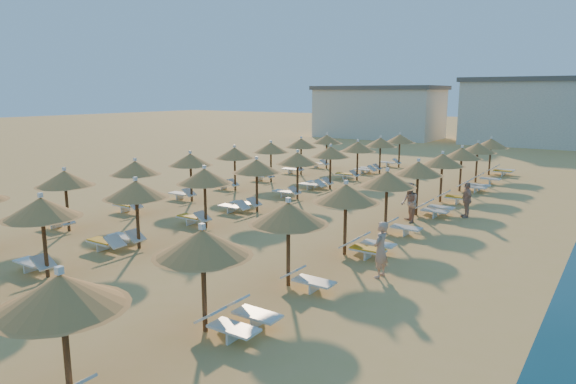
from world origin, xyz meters
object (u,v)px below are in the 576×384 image
Objects in this scene: parasol_row_east at (387,180)px; parasol_row_west at (257,167)px; beachgoer_b at (409,203)px; beachgoer_c at (467,200)px; beachgoer_a at (381,250)px.

parasol_row_east is 6.67m from parasol_row_west.
beachgoer_b is 2.98m from beachgoer_c.
parasol_row_west is 7.31m from beachgoer_b.
beachgoer_b is 7.38m from beachgoer_a.
parasol_row_west reaches higher than beachgoer_c.
parasol_row_east is 23.19× the size of beachgoer_c.
beachgoer_c is (8.73, 4.45, -1.35)m from parasol_row_west.
beachgoer_a is (1.78, -7.16, 0.01)m from beachgoer_b.
parasol_row_west is 9.89m from beachgoer_c.
beachgoer_a reaches higher than beachgoer_b.
beachgoer_b is at bearing -73.60° from beachgoer_c.
parasol_row_west is at bearing 180.00° from parasol_row_east.
beachgoer_a is at bearing -30.19° from parasol_row_west.
parasol_row_east is 5.09m from beachgoer_c.
parasol_row_west is 21.53× the size of beachgoer_a.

